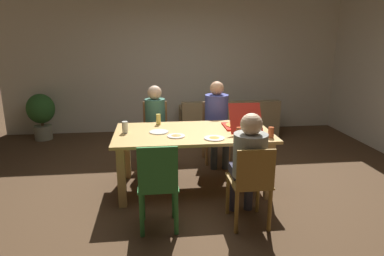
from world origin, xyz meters
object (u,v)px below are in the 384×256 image
at_px(couch, 228,122).
at_px(dining_table, 193,140).
at_px(plate_1, 214,138).
at_px(drinking_glass_2, 239,133).
at_px(chair_2, 156,130).
at_px(person_1, 249,157).
at_px(potted_plant, 41,113).
at_px(plate_2, 176,136).
at_px(plate_0, 159,132).
at_px(pizza_box_0, 240,124).
at_px(chair_3, 158,186).
at_px(person_2, 155,120).
at_px(drinking_glass_3, 158,119).
at_px(drinking_glass_1, 271,132).
at_px(chair_1, 251,183).
at_px(person_0, 217,116).
at_px(drinking_glass_0, 125,127).
at_px(chair_0, 215,129).

bearing_deg(couch, dining_table, -112.76).
height_order(plate_1, drinking_glass_2, drinking_glass_2).
bearing_deg(chair_2, person_1, -63.75).
bearing_deg(potted_plant, plate_2, -48.26).
distance_m(plate_1, drinking_glass_2, 0.30).
relative_size(dining_table, drinking_glass_2, 13.54).
bearing_deg(plate_0, person_1, -44.70).
bearing_deg(pizza_box_0, chair_3, -135.44).
height_order(plate_1, couch, plate_1).
bearing_deg(potted_plant, person_1, -47.41).
bearing_deg(person_2, potted_plant, 143.27).
distance_m(drinking_glass_2, drinking_glass_3, 1.23).
height_order(chair_3, plate_1, chair_3).
bearing_deg(person_1, chair_3, -173.33).
bearing_deg(drinking_glass_1, pizza_box_0, 119.26).
distance_m(dining_table, chair_1, 1.14).
height_order(chair_2, pizza_box_0, pizza_box_0).
height_order(person_0, plate_1, person_0).
xyz_separation_m(plate_1, drinking_glass_0, (-1.06, 0.37, 0.06)).
bearing_deg(person_1, dining_table, 118.26).
xyz_separation_m(drinking_glass_2, couch, (0.48, 2.73, -0.57)).
distance_m(plate_1, potted_plant, 4.01).
xyz_separation_m(chair_3, drinking_glass_1, (1.36, 0.63, 0.33)).
xyz_separation_m(pizza_box_0, plate_0, (-1.07, -0.08, -0.05)).
relative_size(person_2, drinking_glass_3, 8.47).
bearing_deg(chair_3, chair_1, -1.38).
xyz_separation_m(dining_table, chair_1, (0.48, -1.02, -0.16)).
xyz_separation_m(chair_0, potted_plant, (-3.10, 1.48, 0.02)).
bearing_deg(plate_1, dining_table, 122.21).
bearing_deg(dining_table, person_2, 118.05).
height_order(plate_1, drinking_glass_1, drinking_glass_1).
distance_m(drinking_glass_1, potted_plant, 4.54).
relative_size(chair_0, drinking_glass_1, 7.35).
bearing_deg(drinking_glass_3, plate_2, -71.81).
relative_size(person_2, potted_plant, 1.38).
bearing_deg(person_2, person_1, -61.84).
xyz_separation_m(chair_2, plate_0, (0.04, -1.02, 0.26)).
bearing_deg(chair_2, potted_plant, 145.93).
bearing_deg(plate_0, potted_plant, 131.54).
distance_m(plate_2, couch, 2.85).
bearing_deg(drinking_glass_2, person_0, 90.85).
height_order(person_1, drinking_glass_3, person_1).
height_order(person_1, pizza_box_0, person_1).
bearing_deg(drinking_glass_3, drinking_glass_1, -30.50).
relative_size(dining_table, person_1, 1.65).
height_order(drinking_glass_2, potted_plant, drinking_glass_2).
bearing_deg(plate_2, drinking_glass_0, 159.48).
distance_m(drinking_glass_0, drinking_glass_2, 1.41).
xyz_separation_m(person_1, drinking_glass_3, (-0.90, 1.30, 0.12)).
xyz_separation_m(chair_1, drinking_glass_3, (-0.90, 1.43, 0.35)).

